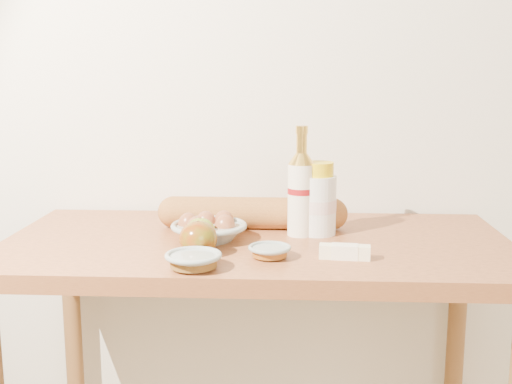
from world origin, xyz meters
TOP-DOWN VIEW (x-y plane):
  - back_wall at (0.00, 1.51)m, footprint 3.50×0.02m
  - table at (0.00, 1.18)m, footprint 1.20×0.60m
  - bourbon_bottle at (0.10, 1.23)m, footprint 0.07×0.07m
  - cream_bottle at (0.15, 1.24)m, footprint 0.10×0.10m
  - egg_bowl at (-0.11, 1.17)m, footprint 0.23×0.23m
  - baguette at (-0.02, 1.29)m, footprint 0.48×0.08m
  - apple_yellowgreen at (-0.13, 1.12)m, footprint 0.08×0.08m
  - apple_redgreen_right at (-0.12, 1.04)m, footprint 0.09×0.09m
  - sugar_bowl at (-0.12, 0.94)m, footprint 0.15×0.15m
  - syrup_bowl at (0.04, 1.03)m, footprint 0.10×0.10m
  - butter_stick at (0.20, 1.03)m, footprint 0.11×0.04m

SIDE VIEW (x-z plane):
  - table at x=0.00m, z-range 0.33..1.23m
  - syrup_bowl at x=0.04m, z-range 0.90..0.93m
  - butter_stick at x=0.20m, z-range 0.90..0.93m
  - sugar_bowl at x=-0.12m, z-range 0.90..0.93m
  - egg_bowl at x=-0.11m, z-range 0.89..0.96m
  - apple_yellowgreen at x=-0.13m, z-range 0.90..0.96m
  - apple_redgreen_right at x=-0.12m, z-range 0.90..0.98m
  - baguette at x=-0.02m, z-range 0.90..0.98m
  - cream_bottle at x=0.15m, z-range 0.89..1.07m
  - bourbon_bottle at x=0.10m, z-range 0.88..1.14m
  - back_wall at x=0.00m, z-range 0.00..2.60m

